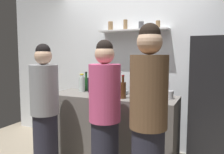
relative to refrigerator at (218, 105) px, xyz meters
name	(u,v)px	position (x,y,z in m)	size (l,w,h in m)	color
back_wall_assembly	(132,66)	(-1.29, 0.40, 0.45)	(4.80, 0.32, 2.60)	white
refrigerator	(218,105)	(0.00, 0.00, 0.00)	(0.67, 0.67, 1.70)	black
counter	(112,128)	(-1.33, -0.31, -0.38)	(1.75, 0.62, 0.93)	#66605B
baking_pan	(114,93)	(-1.32, -0.24, 0.11)	(0.34, 0.24, 0.05)	gray
utensil_holder	(169,95)	(-0.57, -0.25, 0.13)	(0.12, 0.12, 0.22)	#B2B2B7
wine_bottle_amber_glass	(123,90)	(-1.11, -0.46, 0.19)	(0.08, 0.08, 0.30)	#472814
wine_bottle_green_glass	(86,84)	(-1.86, -0.09, 0.19)	(0.08, 0.08, 0.29)	#19471E
wine_bottle_dark_glass	(90,84)	(-1.73, -0.21, 0.20)	(0.07, 0.07, 0.31)	black
wine_bottle_pale_glass	(148,89)	(-0.81, -0.34, 0.20)	(0.07, 0.07, 0.31)	#B2BFB2
water_bottle_plastic	(82,84)	(-1.86, -0.22, 0.20)	(0.09, 0.09, 0.27)	silver
person_grey_hoodie	(45,111)	(-1.94, -0.96, -0.05)	(0.34, 0.34, 1.62)	#262633
person_pink_top	(105,117)	(-1.12, -0.96, -0.04)	(0.34, 0.34, 1.64)	#262633
person_brown_jacket	(148,122)	(-0.59, -1.16, 0.03)	(0.34, 0.34, 1.76)	#262633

